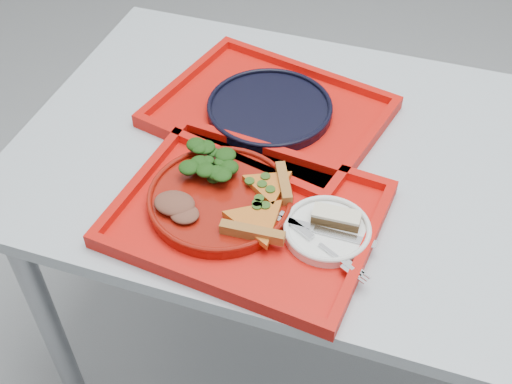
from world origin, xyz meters
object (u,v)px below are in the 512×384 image
Objects in this scene: tray_main at (247,217)px; tray_far at (270,115)px; navy_plate at (270,110)px; dessert_bar at (336,217)px; dinner_plate at (220,200)px.

tray_far is at bearing 105.87° from tray_main.
dessert_bar reaches higher than navy_plate.
tray_main is 1.73× the size of navy_plate.
tray_far is 0.28m from dinner_plate.
navy_plate is at bearing 125.05° from dessert_bar.
tray_main is 5.35× the size of dessert_bar.
tray_main is 0.29m from navy_plate.
dessert_bar is at bearing -39.37° from tray_far.
tray_main is 1.73× the size of dinner_plate.
dinner_plate is 3.09× the size of dessert_bar.
dessert_bar reaches higher than tray_main.
dinner_plate is 0.21m from dessert_bar.
navy_plate is (0.00, 0.28, -0.00)m from dinner_plate.
tray_main is at bearing -80.11° from navy_plate.
tray_far is at bearing 89.01° from dinner_plate.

